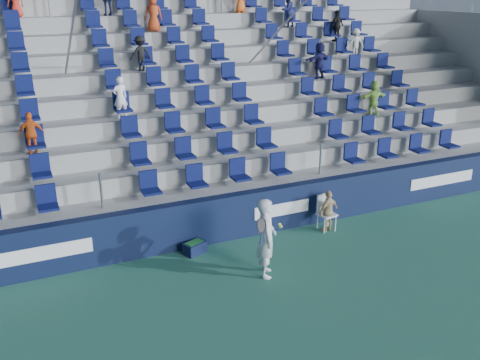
{
  "coord_description": "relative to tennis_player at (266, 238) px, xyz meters",
  "views": [
    {
      "loc": [
        -4.81,
        -8.33,
        6.16
      ],
      "look_at": [
        0.2,
        2.8,
        1.7
      ],
      "focal_mm": 40.0,
      "sensor_mm": 36.0,
      "label": 1
    }
  ],
  "objects": [
    {
      "name": "grandstand",
      "position": [
        -0.08,
        7.12,
        1.22
      ],
      "size": [
        24.0,
        8.17,
        6.63
      ],
      "color": "gray",
      "rests_on": "ground"
    },
    {
      "name": "line_judge",
      "position": [
        2.53,
        1.37,
        -0.35
      ],
      "size": [
        0.72,
        0.45,
        1.14
      ],
      "primitive_type": "imported",
      "rotation": [
        0.0,
        0.0,
        3.41
      ],
      "color": "tan",
      "rests_on": "ground"
    },
    {
      "name": "sponsor_wall",
      "position": [
        -0.08,
        2.02,
        -0.32
      ],
      "size": [
        24.0,
        0.32,
        1.2
      ],
      "color": "#0E1735",
      "rests_on": "ground"
    },
    {
      "name": "line_judge_chair",
      "position": [
        2.53,
        1.53,
        -0.37
      ],
      "size": [
        0.49,
        0.5,
        0.97
      ],
      "color": "white",
      "rests_on": "ground"
    },
    {
      "name": "ground",
      "position": [
        -0.08,
        -1.13,
        -0.92
      ],
      "size": [
        70.0,
        70.0,
        0.0
      ],
      "primitive_type": "plane",
      "color": "#2D6951",
      "rests_on": "ground"
    },
    {
      "name": "tennis_player",
      "position": [
        0.0,
        0.0,
        0.0
      ],
      "size": [
        0.73,
        0.79,
        1.84
      ],
      "color": "silver",
      "rests_on": "ground"
    },
    {
      "name": "ball_bin",
      "position": [
        -1.13,
        1.62,
        -0.76
      ],
      "size": [
        0.61,
        0.51,
        0.3
      ],
      "color": "#0E1534",
      "rests_on": "ground"
    }
  ]
}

